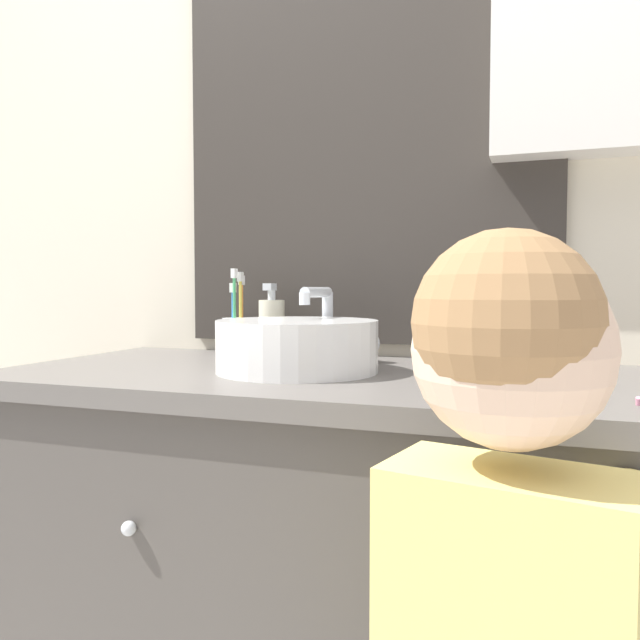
# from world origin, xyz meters

# --- Properties ---
(wall_back) EXTENTS (3.20, 0.18, 2.50)m
(wall_back) POSITION_xyz_m (0.02, 0.62, 1.28)
(wall_back) COLOR beige
(wall_back) RESTS_ON ground_plane
(vanity_counter) EXTENTS (1.40, 0.60, 0.80)m
(vanity_counter) POSITION_xyz_m (0.00, 0.30, 0.40)
(vanity_counter) COLOR #4C4742
(vanity_counter) RESTS_ON ground_plane
(sink_basin) EXTENTS (0.30, 0.36, 0.16)m
(sink_basin) POSITION_xyz_m (-0.13, 0.29, 0.85)
(sink_basin) COLOR white
(sink_basin) RESTS_ON vanity_counter
(toothbrush_holder) EXTENTS (0.07, 0.07, 0.20)m
(toothbrush_holder) POSITION_xyz_m (-0.37, 0.50, 0.85)
(toothbrush_holder) COLOR silver
(toothbrush_holder) RESTS_ON vanity_counter
(soap_dispenser) EXTENTS (0.06, 0.06, 0.17)m
(soap_dispenser) POSITION_xyz_m (-0.28, 0.50, 0.87)
(soap_dispenser) COLOR beige
(soap_dispenser) RESTS_ON vanity_counter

